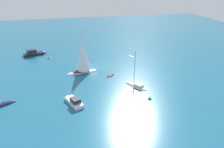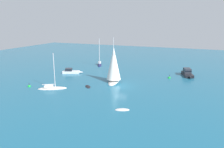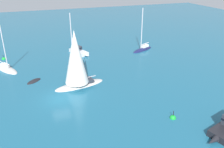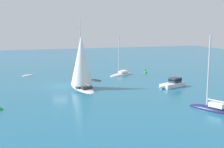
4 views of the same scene
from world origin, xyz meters
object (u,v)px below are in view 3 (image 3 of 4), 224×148
Objects in this scene: skiff at (34,81)px; channel_buoy at (4,59)px; sloop at (143,49)px; cabin_cruiser at (79,51)px; mooring_buoy at (173,118)px; sloop_2 at (6,69)px; sloop_1 at (76,61)px.

channel_buoy is (-12.63, -5.06, 0.00)m from skiff.
sloop reaches higher than cabin_cruiser.
mooring_buoy is at bearing 34.92° from channel_buoy.
sloop_2 is 30.05m from mooring_buoy.
channel_buoy is at bearing -108.62° from skiff.
cabin_cruiser is 4.78× the size of channel_buoy.
cabin_cruiser is (-10.86, 9.70, 0.58)m from skiff.
sloop_2 is at bearing -21.44° from sloop.
mooring_buoy is at bearing 115.82° from sloop_1.
mooring_buoy is (27.10, 5.39, -0.57)m from cabin_cruiser.
cabin_cruiser is (-2.51, -13.73, 0.35)m from sloop.
sloop_1 is 15.48m from sloop_2.
skiff is 7.98m from sloop_2.
cabin_cruiser reaches higher than mooring_buoy.
cabin_cruiser reaches higher than channel_buoy.
sloop_2 is 14.63m from cabin_cruiser.
skiff is at bearing -137.09° from mooring_buoy.
sloop_2 reaches higher than skiff.
skiff is 0.24× the size of sloop_1.
channel_buoy reaches higher than skiff.
mooring_buoy reaches higher than skiff.
cabin_cruiser is at bearing 76.50° from sloop_2.
sloop_1 is at bearing 34.29° from channel_buoy.
skiff is 2.20× the size of channel_buoy.
cabin_cruiser is at bearing 83.17° from channel_buoy.
skiff is at bearing 2.78° from sloop_2.
skiff is at bearing 21.82° from channel_buoy.
sloop_2 reaches higher than mooring_buoy.
sloop is 7.77× the size of channel_buoy.
sloop is at bearing 81.46° from channel_buoy.
sloop is at bearing 63.39° from sloop_2.
sloop reaches higher than channel_buoy.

